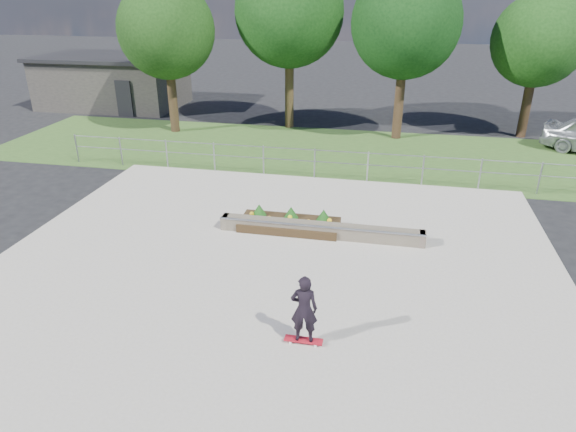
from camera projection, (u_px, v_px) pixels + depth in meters
The scene contains 12 objects.
ground at pixel (268, 279), 13.02m from camera, with size 120.00×120.00×0.00m, color black.
grass_verge at pixel (326, 152), 22.83m from camera, with size 30.00×8.00×0.02m, color #305120.
concrete_slab at pixel (268, 278), 13.00m from camera, with size 15.00×15.00×0.06m, color #A19A8F.
fence at pixel (315, 160), 19.39m from camera, with size 20.06×0.06×1.20m.
building at pixel (113, 81), 31.02m from camera, with size 8.40×5.40×3.00m.
tree_far_left at pixel (166, 30), 24.09m from camera, with size 4.55×4.55×7.15m.
tree_mid_left at pixel (289, 12), 24.56m from camera, with size 5.25×5.25×8.25m.
tree_mid_right at pixel (406, 24), 22.81m from camera, with size 4.90×4.90×7.70m.
tree_far_right at pixel (539, 41), 23.36m from camera, with size 4.20×4.20×6.60m.
grind_ledge at pixel (320, 230), 15.00m from camera, with size 6.00×0.44×0.43m.
planter_bed at pixel (290, 222), 15.52m from camera, with size 3.00×1.20×0.61m.
skateboarder at pixel (304, 309), 10.25m from camera, with size 0.80×0.41×1.58m.
Camera 1 is at (2.74, -10.88, 6.81)m, focal length 32.00 mm.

